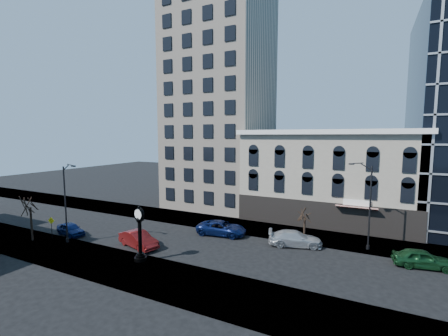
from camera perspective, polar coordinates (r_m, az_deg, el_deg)
The scene contains 16 objects.
ground at distance 34.02m, azimuth -6.19°, elevation -14.02°, with size 160.00×160.00×0.00m, color black.
sidewalk_far at distance 40.63m, azimuth -0.04°, elevation -10.53°, with size 160.00×6.00×0.12m, color gray.
sidewalk_near at distance 28.09m, azimuth -15.45°, elevation -18.55°, with size 160.00×6.00×0.12m, color gray.
cream_tower at distance 51.97m, azimuth -0.80°, elevation 14.53°, with size 15.90×15.40×42.50m.
victorian_row at distance 43.50m, azimuth 19.10°, elevation -1.76°, with size 22.60×11.19×12.50m.
street_clock at distance 29.48m, azimuth -15.72°, elevation -12.36°, with size 1.17×1.17×5.17m.
street_lamp_near at distance 35.91m, azimuth -27.65°, elevation -2.46°, with size 2.28×0.51×8.81m.
street_lamp_far at distance 33.41m, azimuth 25.10°, elevation -2.58°, with size 2.35×0.48×9.08m.
bare_tree_near at distance 39.34m, azimuth -33.03°, elevation -5.17°, with size 3.51×3.51×6.02m.
bare_tree_far at distance 34.92m, azimuth 15.15°, elevation -8.24°, with size 2.36×2.36×4.05m.
warning_sign at distance 39.53m, azimuth -30.03°, elevation -9.18°, with size 0.79×0.24×2.47m.
car_near_a at distance 40.43m, azimuth -27.17°, elevation -10.32°, with size 1.70×4.23×1.44m, color #0C194C.
car_near_b at distance 33.68m, azimuth -15.99°, elevation -12.92°, with size 1.77×5.09×1.68m, color maroon.
car_far_a at distance 36.19m, azimuth -0.45°, elevation -11.37°, with size 2.71×5.88×1.64m, color #0C194C.
car_far_b at distance 33.61m, azimuth 13.40°, elevation -12.93°, with size 2.28×5.61×1.63m, color #A5A8AD.
car_far_c at distance 32.98m, azimuth 33.61°, elevation -14.17°, with size 1.93×4.80×1.63m, color #143F1E.
Camera 1 is at (17.22, -26.92, 11.66)m, focal length 24.00 mm.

